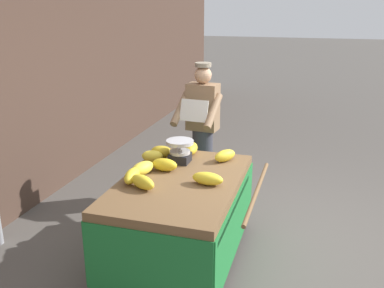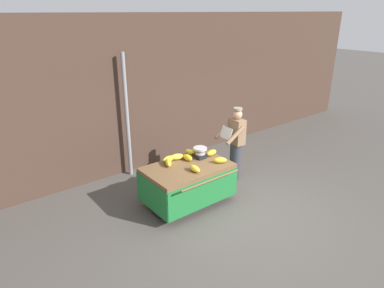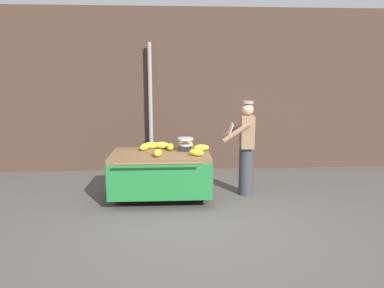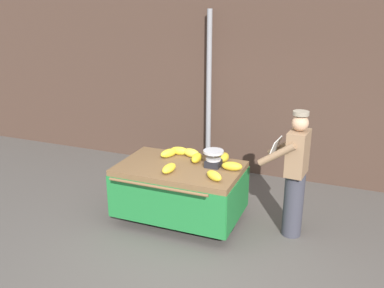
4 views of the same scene
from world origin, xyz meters
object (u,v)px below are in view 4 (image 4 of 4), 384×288
object	(u,v)px
banana_bunch_6	(191,153)
vendor_person	(295,174)
weighing_scale	(213,158)
banana_bunch_1	(169,168)
banana_bunch_7	(216,155)
banana_bunch_2	(197,158)
banana_bunch_3	(179,151)
street_pole	(209,95)
banana_bunch_0	(169,153)
banana_cart	(180,181)
banana_bunch_8	(232,166)
banana_bunch_5	(214,176)
banana_bunch_4	(224,157)

from	to	relation	value
banana_bunch_6	vendor_person	distance (m)	1.52
weighing_scale	banana_bunch_6	world-z (taller)	weighing_scale
banana_bunch_1	banana_bunch_7	xyz separation A→B (m)	(0.42, 0.70, 0.00)
banana_bunch_2	banana_bunch_7	distance (m)	0.30
vendor_person	banana_bunch_2	bearing A→B (deg)	179.78
banana_bunch_1	banana_bunch_3	distance (m)	0.69
banana_bunch_6	banana_bunch_7	world-z (taller)	banana_bunch_6
street_pole	banana_bunch_0	xyz separation A→B (m)	(-0.01, -1.66, -0.54)
banana_bunch_3	banana_bunch_7	world-z (taller)	banana_bunch_3
banana_cart	weighing_scale	world-z (taller)	weighing_scale
banana_bunch_8	street_pole	bearing A→B (deg)	118.75
banana_bunch_5	banana_bunch_6	distance (m)	0.89
banana_bunch_8	banana_cart	bearing A→B (deg)	-171.29
banana_bunch_3	banana_bunch_4	distance (m)	0.69
banana_bunch_7	banana_bunch_8	distance (m)	0.46
banana_bunch_3	banana_bunch_7	size ratio (longest dim) A/B	1.29
street_pole	weighing_scale	xyz separation A→B (m)	(0.71, -1.76, -0.48)
banana_bunch_4	vendor_person	size ratio (longest dim) A/B	0.13
banana_bunch_3	banana_bunch_8	distance (m)	0.94
weighing_scale	banana_bunch_6	size ratio (longest dim) A/B	1.01
weighing_scale	banana_bunch_3	size ratio (longest dim) A/B	0.99
banana_bunch_0	banana_bunch_5	bearing A→B (deg)	-31.47
banana_cart	weighing_scale	distance (m)	0.57
weighing_scale	banana_bunch_1	bearing A→B (deg)	-138.79
banana_bunch_2	banana_bunch_6	bearing A→B (deg)	131.86
banana_bunch_4	banana_bunch_7	size ratio (longest dim) A/B	1.06
banana_bunch_3	banana_bunch_7	xyz separation A→B (m)	(0.56, 0.02, -0.00)
banana_cart	banana_bunch_6	xyz separation A→B (m)	(0.02, 0.38, 0.29)
weighing_scale	banana_bunch_6	distance (m)	0.49
banana_bunch_3	weighing_scale	bearing A→B (deg)	-22.49
banana_bunch_3	banana_bunch_1	bearing A→B (deg)	-78.06
banana_bunch_2	banana_bunch_4	xyz separation A→B (m)	(0.35, 0.16, 0.00)
banana_bunch_4	banana_bunch_7	xyz separation A→B (m)	(-0.14, 0.05, -0.01)
vendor_person	banana_bunch_5	bearing A→B (deg)	-151.80
banana_bunch_3	vendor_person	distance (m)	1.72
street_pole	banana_bunch_5	xyz separation A→B (m)	(0.87, -2.20, -0.54)
street_pole	banana_bunch_2	distance (m)	1.83
vendor_person	banana_bunch_3	bearing A→B (deg)	173.61
banana_bunch_1	vendor_person	xyz separation A→B (m)	(1.57, 0.48, -0.02)
banana_bunch_7	weighing_scale	bearing A→B (deg)	-78.03
banana_bunch_5	banana_bunch_7	world-z (taller)	banana_bunch_5
banana_bunch_6	banana_bunch_2	bearing A→B (deg)	-48.14
banana_bunch_0	banana_bunch_8	world-z (taller)	banana_bunch_0
banana_bunch_0	banana_bunch_7	xyz separation A→B (m)	(0.66, 0.17, -0.00)
weighing_scale	banana_bunch_2	world-z (taller)	weighing_scale
banana_bunch_7	vendor_person	size ratio (longest dim) A/B	0.13
banana_bunch_4	banana_bunch_3	bearing A→B (deg)	177.79
banana_bunch_6	banana_bunch_7	distance (m)	0.36
banana_bunch_8	vendor_person	bearing A→B (deg)	7.10
banana_bunch_7	banana_bunch_8	world-z (taller)	banana_bunch_8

